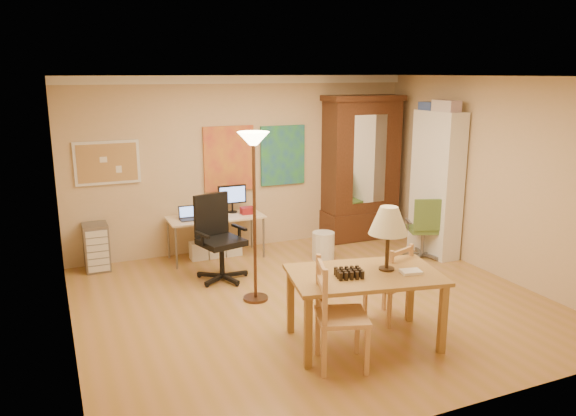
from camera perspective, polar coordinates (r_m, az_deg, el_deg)
name	(u,v)px	position (r m, az deg, el deg)	size (l,w,h in m)	color
floor	(313,302)	(6.98, 2.55, -9.54)	(5.50, 5.50, 0.00)	#A17839
crown_molding	(243,79)	(8.69, -4.57, 12.89)	(5.50, 0.08, 0.12)	white
corkboard	(107,163)	(8.36, -17.89, 4.40)	(0.90, 0.04, 0.62)	tan
art_panel_left	(229,159)	(8.72, -6.01, 5.01)	(0.80, 0.04, 1.00)	gold
art_panel_right	(283,155)	(9.03, -0.53, 5.38)	(0.75, 0.04, 0.95)	#235E8F
dining_table	(373,258)	(5.78, 8.68, -5.09)	(1.67, 1.19, 1.43)	olive
ladder_chair_back	(390,285)	(6.46, 10.29, -7.71)	(0.52, 0.51, 0.89)	tan
ladder_chair_left	(338,317)	(5.41, 5.13, -11.02)	(0.60, 0.61, 1.05)	tan
torchiere_lamp	(254,167)	(6.60, -3.50, 4.19)	(0.38, 0.38, 2.07)	#462C1C
computer_desk	(217,232)	(8.56, -7.22, -2.44)	(1.42, 0.62, 1.07)	beige
office_chair_black	(220,257)	(7.67, -6.89, -4.99)	(0.71, 0.71, 1.16)	black
office_chair_green	(423,242)	(8.74, 13.59, -3.33)	(0.58, 0.58, 0.95)	slate
drawer_cart	(96,247)	(8.40, -18.88, -3.79)	(0.34, 0.40, 0.67)	slate
armoire	(360,177)	(9.48, 7.36, 3.14)	(1.30, 0.62, 2.39)	#361D0E
bookshelf	(436,185)	(8.79, 14.84, 2.32)	(0.33, 0.88, 2.19)	white
wastebin	(323,246)	(8.45, 3.61, -3.85)	(0.34, 0.34, 0.42)	silver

